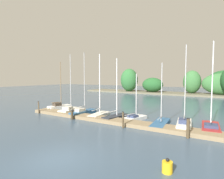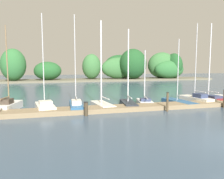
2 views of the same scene
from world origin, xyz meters
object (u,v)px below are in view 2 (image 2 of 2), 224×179
at_px(sailboat_2, 76,105).
at_px(mooring_piling_1, 86,109).
at_px(sailboat_7, 196,99).
at_px(sailboat_8, 209,97).
at_px(mooring_piling_2, 167,102).
at_px(sailboat_6, 178,101).
at_px(sailboat_3, 102,103).
at_px(sailboat_0, 8,105).
at_px(sailboat_1, 45,106).
at_px(sailboat_5, 145,101).
at_px(sailboat_4, 128,103).

xyz_separation_m(sailboat_2, mooring_piling_1, (0.46, -2.46, 0.14)).
xyz_separation_m(sailboat_7, sailboat_8, (2.07, 0.65, -0.07)).
bearing_deg(mooring_piling_2, sailboat_6, 46.59).
distance_m(sailboat_3, mooring_piling_2, 5.39).
distance_m(sailboat_0, sailboat_1, 2.93).
bearing_deg(sailboat_8, sailboat_5, 85.89).
distance_m(sailboat_2, mooring_piling_1, 2.50).
height_order(sailboat_1, mooring_piling_2, sailboat_1).
bearing_deg(sailboat_3, sailboat_2, 88.99).
xyz_separation_m(sailboat_1, sailboat_7, (13.85, 0.23, 0.03)).
distance_m(sailboat_1, sailboat_7, 13.85).
bearing_deg(sailboat_6, sailboat_8, -82.98).
distance_m(sailboat_2, sailboat_7, 11.44).
relative_size(sailboat_0, mooring_piling_2, 4.44).
bearing_deg(sailboat_1, sailboat_6, -98.76).
xyz_separation_m(sailboat_4, sailboat_8, (9.01, 0.95, -0.02)).
distance_m(sailboat_1, mooring_piling_1, 3.92).
bearing_deg(mooring_piling_1, mooring_piling_2, -0.87).
bearing_deg(sailboat_4, sailboat_7, -79.40).
relative_size(sailboat_3, sailboat_8, 0.94).
xyz_separation_m(sailboat_2, sailboat_8, (13.51, 1.09, -0.04)).
relative_size(sailboat_3, sailboat_7, 0.97).
xyz_separation_m(sailboat_3, sailboat_4, (2.32, -0.10, -0.04)).
distance_m(sailboat_0, sailboat_2, 5.33).
distance_m(sailboat_4, sailboat_5, 2.06).
bearing_deg(sailboat_2, sailboat_7, -85.18).
relative_size(sailboat_2, mooring_piling_1, 7.52).
xyz_separation_m(sailboat_8, mooring_piling_1, (-13.04, -3.54, 0.18)).
relative_size(sailboat_0, sailboat_6, 1.12).
bearing_deg(sailboat_2, sailboat_8, -82.76).
xyz_separation_m(sailboat_2, sailboat_4, (4.49, 0.14, -0.02)).
bearing_deg(sailboat_2, mooring_piling_2, -108.00).
relative_size(sailboat_0, sailboat_1, 0.89).
distance_m(sailboat_6, sailboat_7, 2.08).
relative_size(sailboat_5, mooring_piling_1, 4.93).
bearing_deg(sailboat_0, mooring_piling_1, -108.83).
bearing_deg(sailboat_6, mooring_piling_2, 131.47).
distance_m(sailboat_0, sailboat_4, 9.76).
bearing_deg(mooring_piling_1, sailboat_1, 137.31).
height_order(sailboat_0, mooring_piling_2, sailboat_0).
height_order(sailboat_8, mooring_piling_1, sailboat_8).
relative_size(sailboat_3, sailboat_4, 1.09).
relative_size(sailboat_4, sailboat_5, 1.34).
height_order(sailboat_3, sailboat_4, sailboat_3).
bearing_deg(mooring_piling_2, mooring_piling_1, 179.13).
relative_size(mooring_piling_1, mooring_piling_2, 0.67).
distance_m(sailboat_2, mooring_piling_2, 7.25).
bearing_deg(mooring_piling_1, sailboat_6, 16.57).
relative_size(sailboat_0, sailboat_4, 1.01).
bearing_deg(sailboat_8, sailboat_1, 88.02).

